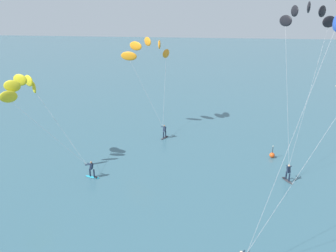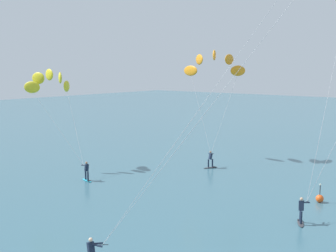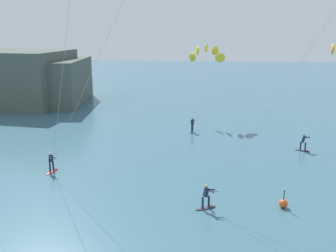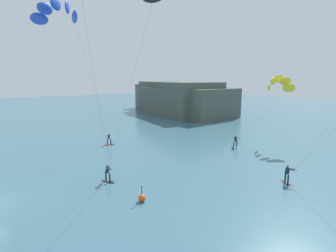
% 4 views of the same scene
% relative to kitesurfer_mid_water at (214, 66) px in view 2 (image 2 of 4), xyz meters
% --- Properties ---
extents(kitesurfer_mid_water, '(7.65, 6.41, 11.49)m').
position_rel_kitesurfer_mid_water_xyz_m(kitesurfer_mid_water, '(0.00, 0.00, 0.00)').
color(kitesurfer_mid_water, '#333338').
rests_on(kitesurfer_mid_water, ground).
extents(kitesurfer_downwind, '(4.70, 8.51, 9.52)m').
position_rel_kitesurfer_mid_water_xyz_m(kitesurfer_downwind, '(-13.72, 9.46, -1.76)').
color(kitesurfer_downwind, '#23ADD1').
rests_on(kitesurfer_downwind, ground).
extents(marker_buoy, '(0.56, 0.56, 1.38)m').
position_rel_kitesurfer_mid_water_xyz_m(marker_buoy, '(-8.68, -14.64, -9.49)').
color(marker_buoy, '#EA5119').
rests_on(marker_buoy, ground).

